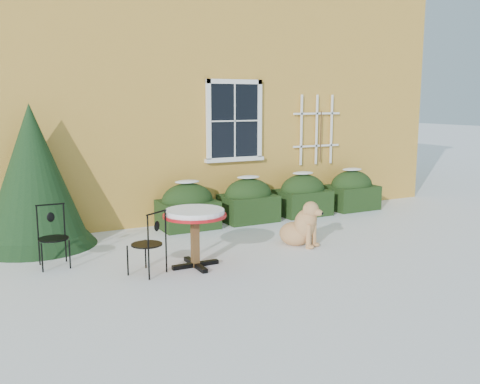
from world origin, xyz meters
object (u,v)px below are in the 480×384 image
bistro_table (195,219)px  patio_chair_near (149,243)px  patio_chair_far (53,236)px  dog (302,227)px  evergreen_shrub (34,190)px

bistro_table → patio_chair_near: size_ratio=1.01×
patio_chair_near → patio_chair_far: bearing=-74.2°
patio_chair_near → dog: size_ratio=1.05×
evergreen_shrub → patio_chair_near: (1.18, -2.30, -0.49)m
evergreen_shrub → patio_chair_far: evergreen_shrub is taller
bistro_table → patio_chair_far: patio_chair_far is taller
bistro_table → dog: (2.01, 0.25, -0.39)m
bistro_table → dog: size_ratio=1.07×
dog → patio_chair_far: bearing=144.1°
patio_chair_near → dog: 2.72m
bistro_table → patio_chair_far: 2.07m
patio_chair_far → dog: size_ratio=1.05×
bistro_table → patio_chair_near: patio_chair_near is taller
evergreen_shrub → patio_chair_far: bearing=-86.9°
evergreen_shrub → bistro_table: size_ratio=2.57×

